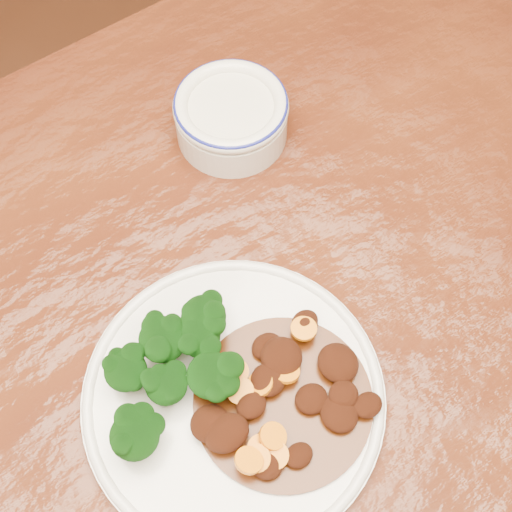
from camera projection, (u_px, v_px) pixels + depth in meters
ground at (245, 464)px, 1.42m from camera, size 4.00×4.00×0.00m
dining_table at (237, 346)px, 0.83m from camera, size 1.54×0.96×0.75m
dinner_plate at (234, 396)px, 0.71m from camera, size 0.30×0.30×0.02m
broccoli_florets at (173, 365)px, 0.69m from camera, size 0.16×0.12×0.05m
mince_stew at (282, 396)px, 0.69m from camera, size 0.18×0.18×0.03m
dip_bowl at (231, 116)px, 0.84m from camera, size 0.14×0.14×0.06m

